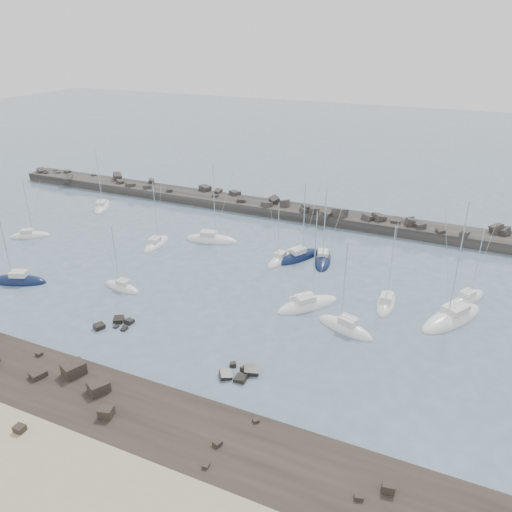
{
  "coord_description": "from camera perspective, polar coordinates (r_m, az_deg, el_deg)",
  "views": [
    {
      "loc": [
        33.45,
        -49.58,
        33.83
      ],
      "look_at": [
        5.65,
        12.0,
        2.8
      ],
      "focal_mm": 35.0,
      "sensor_mm": 36.0,
      "label": 1
    }
  ],
  "objects": [
    {
      "name": "sailboat_3",
      "position": [
        86.83,
        -11.32,
        1.33
      ],
      "size": [
        3.1,
        7.68,
        11.86
      ],
      "color": "white",
      "rests_on": "ground"
    },
    {
      "name": "sailboat_11",
      "position": [
        68.54,
        21.46,
        -6.68
      ],
      "size": [
        8.58,
        11.23,
        17.26
      ],
      "color": "white",
      "rests_on": "ground"
    },
    {
      "name": "sailboat_12",
      "position": [
        74.0,
        23.06,
        -4.58
      ],
      "size": [
        5.26,
        7.28,
        11.34
      ],
      "color": "white",
      "rests_on": "ground"
    },
    {
      "name": "sailboat_5",
      "position": [
        73.6,
        -15.08,
        -3.5
      ],
      "size": [
        6.53,
        2.77,
        10.2
      ],
      "color": "white",
      "rests_on": "ground"
    },
    {
      "name": "sailboat_7",
      "position": [
        67.07,
        5.9,
        -5.63
      ],
      "size": [
        8.02,
        8.75,
        14.35
      ],
      "color": "white",
      "rests_on": "ground"
    },
    {
      "name": "sailboat_8",
      "position": [
        80.07,
        7.64,
        -0.46
      ],
      "size": [
        4.54,
        8.77,
        13.22
      ],
      "color": "#0E193B",
      "rests_on": "ground"
    },
    {
      "name": "sailboat_1",
      "position": [
        108.08,
        -17.2,
        5.37
      ],
      "size": [
        6.42,
        8.8,
        13.47
      ],
      "color": "white",
      "rests_on": "ground"
    },
    {
      "name": "breakwater",
      "position": [
        102.19,
        -0.56,
        5.52
      ],
      "size": [
        115.0,
        7.99,
        5.02
      ],
      "color": "#292725",
      "rests_on": "ground"
    },
    {
      "name": "rock_cluster_near",
      "position": [
        65.31,
        -15.67,
        -7.46
      ],
      "size": [
        4.14,
        3.93,
        1.21
      ],
      "color": "black",
      "rests_on": "ground"
    },
    {
      "name": "sailboat_9",
      "position": [
        62.93,
        10.15,
        -8.12
      ],
      "size": [
        8.08,
        4.76,
        12.5
      ],
      "color": "white",
      "rests_on": "ground"
    },
    {
      "name": "rock_shelf",
      "position": [
        55.23,
        -21.47,
        -15.13
      ],
      "size": [
        140.0,
        12.0,
        2.0
      ],
      "color": "black",
      "rests_on": "ground"
    },
    {
      "name": "sailboat_0",
      "position": [
        97.21,
        -24.42,
        2.09
      ],
      "size": [
        6.97,
        5.67,
        11.09
      ],
      "color": "white",
      "rests_on": "ground"
    },
    {
      "name": "ground",
      "position": [
        68.71,
        -8.48,
        -5.13
      ],
      "size": [
        400.0,
        400.0,
        0.0
      ],
      "primitive_type": "plane",
      "color": "slate",
      "rests_on": "ground"
    },
    {
      "name": "sailboat_13",
      "position": [
        80.53,
        4.97,
        -0.15
      ],
      "size": [
        6.29,
        8.65,
        13.51
      ],
      "color": "#0E193B",
      "rests_on": "ground"
    },
    {
      "name": "sailboat_6",
      "position": [
        79.33,
        2.7,
        -0.5
      ],
      "size": [
        2.75,
        6.9,
        10.81
      ],
      "color": "white",
      "rests_on": "ground"
    },
    {
      "name": "sailboat_2",
      "position": [
        80.62,
        -25.55,
        -2.62
      ],
      "size": [
        8.8,
        5.38,
        13.5
      ],
      "color": "#0E193B",
      "rests_on": "ground"
    },
    {
      "name": "rock_cluster_far",
      "position": [
        54.75,
        -1.67,
        -13.36
      ],
      "size": [
        4.19,
        3.67,
        1.52
      ],
      "color": "black",
      "rests_on": "ground"
    },
    {
      "name": "sailboat_4",
      "position": [
        87.19,
        -5.13,
        1.84
      ],
      "size": [
        9.76,
        4.76,
        14.79
      ],
      "color": "white",
      "rests_on": "ground"
    },
    {
      "name": "sailboat_10",
      "position": [
        69.4,
        14.63,
        -5.26
      ],
      "size": [
        2.72,
        7.58,
        11.97
      ],
      "color": "white",
      "rests_on": "ground"
    }
  ]
}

